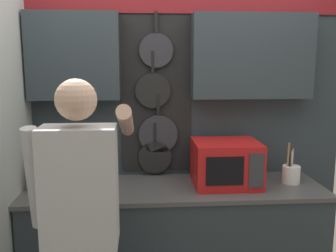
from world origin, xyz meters
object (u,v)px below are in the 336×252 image
at_px(microwave, 226,163).
at_px(utensil_crock, 291,173).
at_px(person, 81,210).
at_px(knife_block, 44,175).

height_order(microwave, utensil_crock, microwave).
height_order(utensil_crock, person, person).
distance_m(microwave, person, 1.15).
bearing_deg(utensil_crock, person, -153.67).
bearing_deg(person, knife_block, 117.70).
xyz_separation_m(microwave, knife_block, (-1.28, 0.00, -0.06)).
bearing_deg(utensil_crock, microwave, -179.83).
relative_size(microwave, person, 0.27).
height_order(microwave, knife_block, microwave).
height_order(microwave, person, person).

